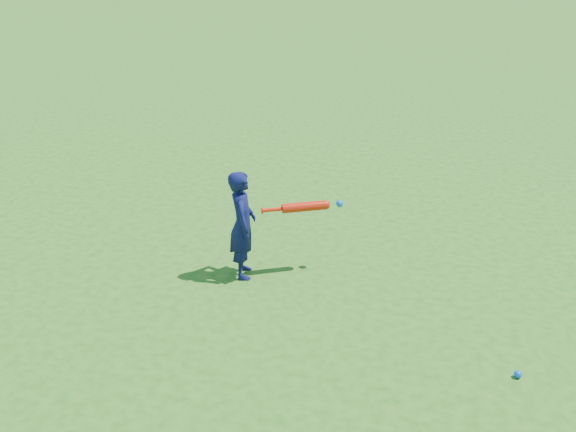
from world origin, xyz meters
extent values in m
plane|color=#286117|center=(0.00, 0.00, 0.00)|extent=(80.00, 80.00, 0.00)
imported|color=#0E1142|center=(-0.65, 0.55, 0.60)|extent=(0.43, 0.51, 1.20)
sphere|color=blue|center=(2.22, -0.45, 0.03)|extent=(0.07, 0.07, 0.07)
cylinder|color=red|center=(-0.44, 0.61, 0.77)|extent=(0.05, 0.07, 0.07)
cylinder|color=red|center=(-0.34, 0.67, 0.77)|extent=(0.22, 0.15, 0.04)
cylinder|color=red|center=(-0.05, 0.84, 0.77)|extent=(0.46, 0.33, 0.10)
sphere|color=red|center=(0.16, 0.97, 0.77)|extent=(0.10, 0.10, 0.10)
sphere|color=blue|center=(0.29, 1.05, 0.77)|extent=(0.08, 0.08, 0.08)
camera|label=1|loc=(1.71, -5.26, 3.41)|focal=40.00mm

